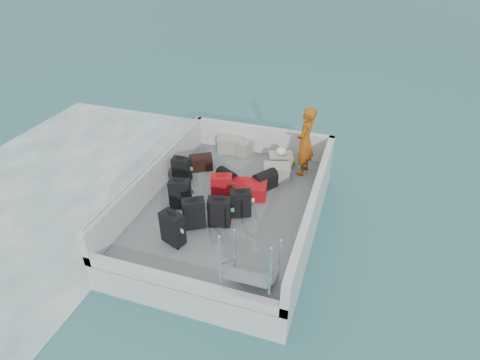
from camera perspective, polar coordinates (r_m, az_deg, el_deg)
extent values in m
plane|color=#1A505B|center=(8.87, -1.33, -6.65)|extent=(160.00, 160.00, 0.00)
plane|color=white|center=(11.15, -25.27, -1.08)|extent=(10.00, 10.00, 0.00)
cube|color=silver|center=(8.69, -1.36, -5.12)|extent=(3.60, 5.00, 0.60)
cube|color=slate|center=(8.50, -1.39, -3.47)|extent=(3.30, 4.70, 0.02)
cube|color=silver|center=(8.94, -11.92, 0.53)|extent=(0.14, 5.00, 0.70)
cube|color=silver|center=(7.98, 10.40, -3.64)|extent=(0.14, 5.00, 0.70)
cube|color=silver|center=(10.30, 3.14, 5.77)|extent=(3.60, 0.14, 0.70)
cube|color=silver|center=(6.76, -8.52, -14.29)|extent=(3.60, 0.14, 0.20)
cylinder|color=silver|center=(8.74, -12.22, 2.75)|extent=(0.04, 4.80, 0.04)
cube|color=black|center=(8.32, -8.51, -1.99)|extent=(0.48, 0.34, 0.65)
cube|color=black|center=(9.18, -8.28, 1.43)|extent=(0.41, 0.26, 0.58)
cube|color=black|center=(7.44, -9.55, -6.82)|extent=(0.49, 0.39, 0.66)
cube|color=black|center=(7.75, -6.57, -4.79)|extent=(0.50, 0.43, 0.63)
cube|color=#A80C14|center=(8.45, -2.64, -1.16)|extent=(0.50, 0.39, 0.61)
cube|color=black|center=(7.77, -2.96, -4.60)|extent=(0.48, 0.35, 0.61)
cube|color=black|center=(8.00, 0.07, -3.40)|extent=(0.48, 0.39, 0.58)
cube|color=#A80C14|center=(8.67, 1.15, -1.33)|extent=(0.88, 0.66, 0.31)
cube|color=#A29B8D|center=(10.38, -1.37, 5.04)|extent=(0.69, 0.54, 0.37)
cube|color=#A29B8D|center=(10.32, -0.04, 4.76)|extent=(0.66, 0.55, 0.34)
cube|color=#A29B8D|center=(9.74, 5.79, 2.68)|extent=(0.61, 0.51, 0.32)
cube|color=#A29B8D|center=(9.25, 5.22, 1.01)|extent=(0.64, 0.53, 0.34)
ellipsoid|color=gold|center=(9.90, 7.10, 2.78)|extent=(0.28, 0.26, 0.22)
ellipsoid|color=white|center=(9.62, 5.87, 3.96)|extent=(0.24, 0.24, 0.18)
imported|color=orange|center=(9.27, 9.26, 5.43)|extent=(0.47, 0.65, 1.65)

